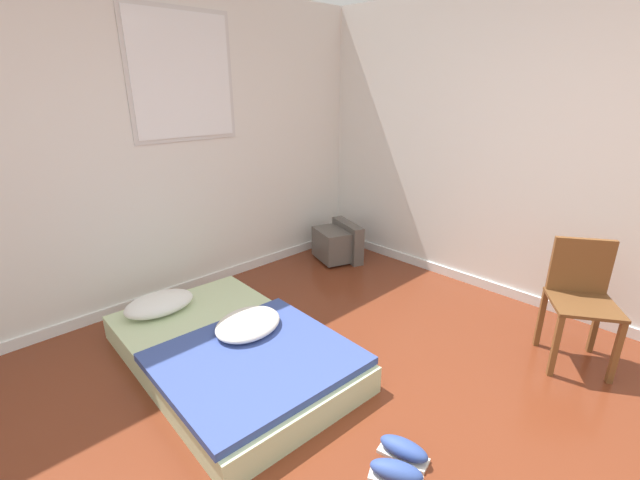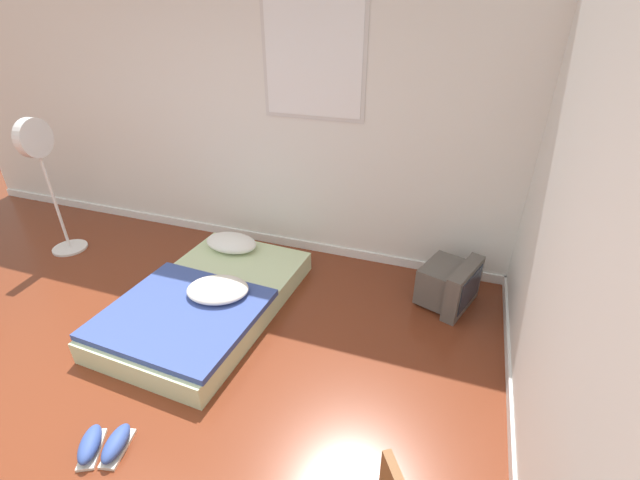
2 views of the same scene
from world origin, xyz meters
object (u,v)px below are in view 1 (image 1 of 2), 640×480
wooden_chair (581,292)px  mattress_bed (229,348)px  crt_tv (338,243)px  sneaker_pair (400,461)px

wooden_chair → mattress_bed: bearing=138.0°
mattress_bed → crt_tv: bearing=22.2°
mattress_bed → wooden_chair: wooden_chair is taller
wooden_chair → sneaker_pair: (-1.65, 0.26, -0.46)m
crt_tv → sneaker_pair: (-1.77, -2.11, -0.15)m
crt_tv → wooden_chair: 2.40m
mattress_bed → crt_tv: (1.90, 0.77, 0.07)m
mattress_bed → sneaker_pair: mattress_bed is taller
crt_tv → sneaker_pair: bearing=-129.9°
crt_tv → wooden_chair: wooden_chair is taller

